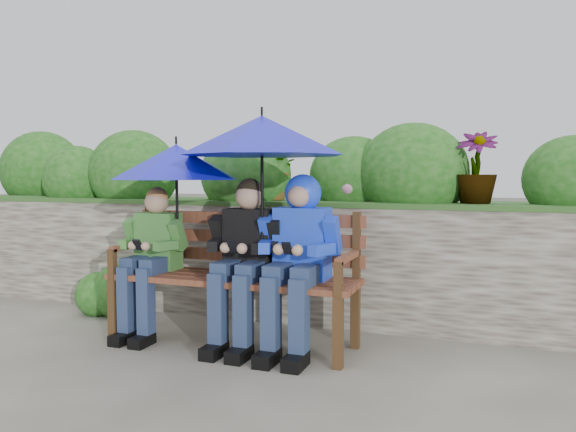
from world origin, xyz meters
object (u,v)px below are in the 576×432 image
at_px(umbrella_left, 176,162).
at_px(umbrella_right, 262,136).
at_px(boy_left, 151,252).
at_px(boy_right, 298,247).
at_px(park_bench, 237,267).
at_px(boy_middle, 245,253).

distance_m(umbrella_left, umbrella_right, 0.76).
relative_size(boy_left, boy_right, 0.92).
height_order(park_bench, boy_right, boy_right).
xyz_separation_m(boy_left, boy_middle, (0.80, -0.01, 0.03)).
bearing_deg(umbrella_left, boy_left, -163.72).
bearing_deg(umbrella_left, park_bench, 3.65).
xyz_separation_m(boy_right, umbrella_left, (-1.01, 0.05, 0.60)).
bearing_deg(umbrella_right, boy_middle, -179.60).
bearing_deg(boy_middle, umbrella_left, 173.76).
bearing_deg(park_bench, umbrella_right, -20.95).
xyz_separation_m(park_bench, boy_right, (0.52, -0.09, 0.18)).
bearing_deg(umbrella_right, boy_left, 179.62).
bearing_deg(boy_right, boy_middle, -178.47).
distance_m(boy_left, boy_middle, 0.80).
bearing_deg(boy_left, boy_middle, -0.52).
bearing_deg(park_bench, boy_right, -9.43).
relative_size(park_bench, boy_right, 1.49).
height_order(boy_middle, umbrella_left, umbrella_left).
xyz_separation_m(boy_left, umbrella_right, (0.94, -0.01, 0.87)).
distance_m(boy_right, umbrella_left, 1.17).
bearing_deg(boy_left, park_bench, 7.41).
xyz_separation_m(park_bench, umbrella_right, (0.25, -0.10, 0.97)).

